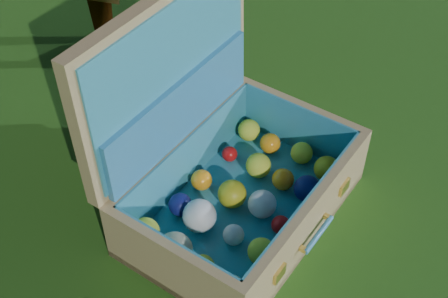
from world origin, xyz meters
TOP-DOWN VIEW (x-y plane):
  - ground at (0.00, 0.00)m, footprint 60.00×60.00m
  - suitcase at (-0.04, 0.09)m, footprint 0.75×0.65m

SIDE VIEW (x-z plane):
  - ground at x=0.00m, z-range 0.00..0.00m
  - suitcase at x=-0.04m, z-range -0.14..0.49m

